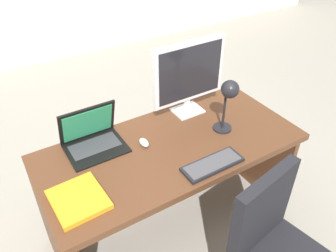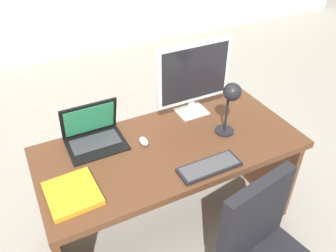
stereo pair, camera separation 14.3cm
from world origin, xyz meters
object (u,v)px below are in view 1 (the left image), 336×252
object	(u,v)px
laptop	(91,134)
keyboard	(212,164)
mouse	(144,143)
desk_lamp	(229,96)
monitor	(189,74)
desk	(167,165)
book	(79,199)

from	to	relation	value
laptop	keyboard	xyz separation A→B (m)	(0.50, -0.54, -0.07)
mouse	desk_lamp	xyz separation A→B (m)	(0.51, -0.15, 0.24)
monitor	desk_lamp	size ratio (longest dim) A/B	1.44
desk	keyboard	xyz separation A→B (m)	(0.10, -0.33, 0.21)
monitor	mouse	xyz separation A→B (m)	(-0.44, -0.17, -0.27)
desk	book	size ratio (longest dim) A/B	5.51
monitor	mouse	world-z (taller)	monitor
desk	mouse	size ratio (longest dim) A/B	18.89
keyboard	laptop	bearing A→B (deg)	132.88
monitor	mouse	bearing A→B (deg)	-158.97
mouse	laptop	bearing A→B (deg)	146.55
desk_lamp	monitor	bearing A→B (deg)	103.26
laptop	desk_lamp	distance (m)	0.86
desk	book	world-z (taller)	book
mouse	desk_lamp	size ratio (longest dim) A/B	0.23
mouse	monitor	bearing A→B (deg)	21.03
book	laptop	bearing A→B (deg)	59.67
desk	desk_lamp	distance (m)	0.60
monitor	laptop	distance (m)	0.73
desk_lamp	book	bearing A→B (deg)	-175.68
keyboard	book	world-z (taller)	book
desk_lamp	laptop	bearing A→B (deg)	157.53
mouse	book	world-z (taller)	mouse
keyboard	book	xyz separation A→B (m)	(-0.74, 0.15, 0.00)
book	monitor	bearing A→B (deg)	22.70
desk_lamp	book	world-z (taller)	desk_lamp
book	mouse	bearing A→B (deg)	24.14
desk	laptop	world-z (taller)	laptop
laptop	mouse	xyz separation A→B (m)	(0.26, -0.17, -0.06)
desk	desk_lamp	world-z (taller)	desk_lamp
monitor	keyboard	distance (m)	0.64
monitor	book	size ratio (longest dim) A/B	1.80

